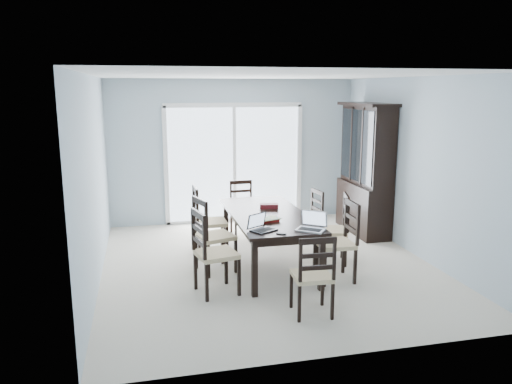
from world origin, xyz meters
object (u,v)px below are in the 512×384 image
at_px(chair_left_far, 204,213).
at_px(chair_right_far, 311,212).
at_px(china_hutch, 365,171).
at_px(hot_tub, 205,190).
at_px(chair_right_near, 343,232).
at_px(cell_phone, 281,234).
at_px(game_box, 269,206).
at_px(chair_left_near, 208,244).
at_px(chair_end_far, 242,202).
at_px(chair_end_near, 314,268).
at_px(dining_table, 268,219).
at_px(chair_left_mid, 208,227).
at_px(chair_right_mid, 338,221).
at_px(laptop_silver, 311,226).
at_px(laptop_dark, 264,227).

xyz_separation_m(chair_left_far, chair_right_far, (1.70, 0.07, -0.09)).
relative_size(china_hutch, hot_tub, 1.15).
distance_m(chair_right_near, cell_phone, 0.96).
bearing_deg(game_box, hot_tub, 99.84).
height_order(chair_left_near, chair_left_far, chair_left_near).
relative_size(chair_left_near, chair_end_far, 1.15).
distance_m(chair_left_near, chair_end_near, 1.34).
bearing_deg(dining_table, chair_left_mid, -175.07).
relative_size(chair_left_far, chair_right_mid, 1.05).
xyz_separation_m(chair_left_far, chair_right_mid, (1.80, -0.77, -0.03)).
relative_size(dining_table, cell_phone, 19.53).
bearing_deg(chair_left_far, chair_end_near, 19.69).
relative_size(chair_left_far, chair_end_near, 1.12).
distance_m(chair_left_mid, hot_tub, 3.47).
relative_size(china_hutch, game_box, 8.57).
bearing_deg(chair_end_far, chair_right_far, 133.56).
xyz_separation_m(laptop_silver, game_box, (-0.20, 1.22, -0.02)).
bearing_deg(chair_right_near, chair_end_near, 144.50).
bearing_deg(chair_right_far, china_hutch, -73.79).
distance_m(dining_table, hot_tub, 3.40).
xyz_separation_m(chair_end_near, laptop_dark, (-0.34, 0.86, 0.23)).
distance_m(chair_end_near, hot_tub, 5.07).
xyz_separation_m(chair_left_far, chair_right_near, (1.61, -1.39, -0.00)).
xyz_separation_m(chair_left_mid, laptop_silver, (1.13, -0.86, 0.18)).
relative_size(chair_right_near, laptop_silver, 2.93).
relative_size(chair_left_mid, laptop_silver, 2.93).
bearing_deg(hot_tub, chair_left_far, -97.60).
height_order(chair_right_far, laptop_silver, chair_right_far).
distance_m(chair_end_near, game_box, 1.98).
distance_m(chair_left_mid, chair_right_far, 1.92).
height_order(chair_left_far, laptop_dark, chair_left_far).
xyz_separation_m(laptop_silver, cell_phone, (-0.39, -0.07, -0.05)).
bearing_deg(cell_phone, laptop_dark, 166.44).
distance_m(laptop_silver, hot_tub, 4.38).
bearing_deg(chair_right_far, laptop_dark, 135.53).
xyz_separation_m(chair_end_near, chair_end_far, (-0.10, 3.32, -0.02)).
bearing_deg(dining_table, chair_left_near, -139.51).
height_order(dining_table, chair_end_far, chair_end_far).
distance_m(chair_end_near, chair_end_far, 3.32).
relative_size(chair_left_far, laptop_dark, 3.33).
xyz_separation_m(chair_right_far, hot_tub, (-1.34, 2.62, -0.10)).
distance_m(chair_right_mid, chair_end_near, 1.83).
xyz_separation_m(china_hutch, game_box, (-1.93, -0.96, -0.29)).
relative_size(china_hutch, chair_end_far, 2.11).
bearing_deg(chair_left_mid, cell_phone, 21.87).
bearing_deg(chair_right_mid, chair_end_far, 45.66).
bearing_deg(cell_phone, hot_tub, 128.69).
distance_m(chair_end_near, laptop_dark, 0.96).
xyz_separation_m(laptop_dark, hot_tub, (-0.18, 4.18, -0.36)).
relative_size(chair_right_near, hot_tub, 0.62).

